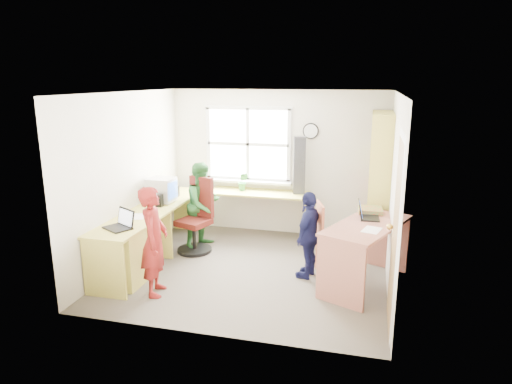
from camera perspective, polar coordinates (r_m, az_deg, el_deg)
room at (r=6.10m, az=-0.25°, el=1.18°), size 3.64×3.44×2.44m
l_desk at (r=6.42m, az=-12.63°, el=-5.58°), size 2.38×2.95×0.75m
right_desk at (r=5.91m, az=13.62°, el=-5.96°), size 1.16×1.56×0.82m
bookshelf at (r=7.03m, az=15.08°, el=0.62°), size 0.30×1.02×2.10m
swivel_chair at (r=6.99m, az=-7.38°, el=-3.47°), size 0.66×0.66×1.13m
wooden_chair at (r=6.16m, az=9.01°, el=-5.46°), size 0.54×0.54×0.99m
crt_monitor at (r=7.02m, az=-11.74°, el=0.26°), size 0.39×0.35×0.37m
laptop_left at (r=5.97m, az=-16.53°, el=-3.82°), size 0.43×0.41×0.23m
laptop_right at (r=6.06m, az=13.57°, el=-2.71°), size 0.29×0.34×0.22m
speaker_a at (r=6.80m, az=-11.99°, el=-1.05°), size 0.09×0.09×0.18m
speaker_b at (r=7.34m, az=-9.93°, el=0.09°), size 0.09×0.09×0.16m
cd_tower at (r=7.38m, az=5.45°, el=3.35°), size 0.21×0.20×0.93m
game_box at (r=6.33m, az=14.09°, el=-2.22°), size 0.34×0.34×0.06m
paper_a at (r=6.40m, az=-14.63°, el=-2.98°), size 0.28×0.34×0.00m
paper_b at (r=5.62m, az=14.25°, el=-4.61°), size 0.26×0.32×0.00m
potted_plant at (r=7.58m, az=-1.63°, el=1.30°), size 0.17×0.14×0.31m
person_red at (r=5.64m, az=-12.61°, el=-6.03°), size 0.43×0.55×1.35m
person_green at (r=7.12m, az=-6.63°, el=-1.60°), size 0.72×0.80×1.33m
person_navy at (r=6.04m, az=6.63°, el=-5.32°), size 0.45×0.73×1.16m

